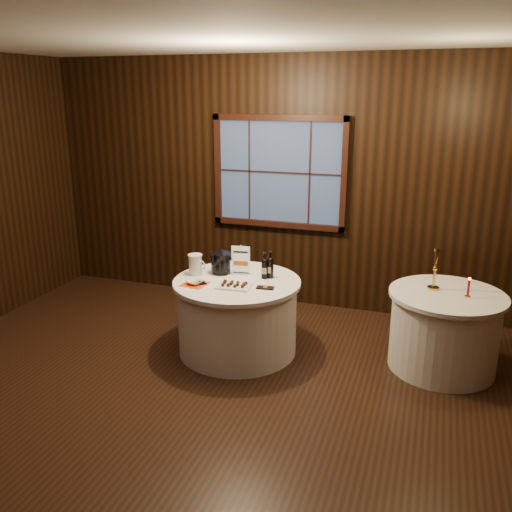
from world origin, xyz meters
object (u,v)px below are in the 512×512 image
(cracker_bowl, at_px, (195,282))
(ice_bucket, at_px, (221,263))
(port_bottle_right, at_px, (270,266))
(chocolate_box, at_px, (265,288))
(port_bottle_left, at_px, (265,267))
(red_candle, at_px, (468,289))
(chocolate_plate, at_px, (234,285))
(grape_bunch, at_px, (202,283))
(side_table, at_px, (444,330))
(main_table, at_px, (237,316))
(sign_stand, at_px, (241,264))
(glass_pitcher, at_px, (196,264))
(brass_candlestick, at_px, (434,274))

(cracker_bowl, bearing_deg, ice_bucket, 73.50)
(port_bottle_right, distance_m, chocolate_box, 0.34)
(port_bottle_left, relative_size, red_candle, 1.44)
(port_bottle_right, xyz_separation_m, chocolate_plate, (-0.25, -0.38, -0.10))
(red_candle, bearing_deg, chocolate_box, -168.35)
(grape_bunch, bearing_deg, side_table, 13.01)
(red_candle, bearing_deg, main_table, -173.40)
(grape_bunch, xyz_separation_m, red_candle, (2.45, 0.48, 0.06))
(chocolate_box, height_order, grape_bunch, grape_bunch)
(side_table, bearing_deg, main_table, -171.47)
(main_table, xyz_separation_m, side_table, (2.00, 0.30, 0.00))
(chocolate_plate, bearing_deg, sign_stand, 100.12)
(grape_bunch, height_order, glass_pitcher, glass_pitcher)
(port_bottle_left, distance_m, cracker_bowl, 0.71)
(chocolate_box, bearing_deg, grape_bunch, -177.71)
(side_table, height_order, red_candle, red_candle)
(side_table, height_order, grape_bunch, grape_bunch)
(chocolate_box, bearing_deg, glass_pitcher, 161.46)
(ice_bucket, relative_size, grape_bunch, 1.46)
(chocolate_plate, height_order, glass_pitcher, glass_pitcher)
(ice_bucket, height_order, chocolate_plate, ice_bucket)
(side_table, xyz_separation_m, port_bottle_left, (-1.76, -0.15, 0.50))
(chocolate_box, relative_size, glass_pitcher, 0.79)
(side_table, relative_size, glass_pitcher, 5.07)
(port_bottle_left, height_order, chocolate_plate, port_bottle_left)
(chocolate_plate, relative_size, cracker_bowl, 2.26)
(chocolate_plate, bearing_deg, brass_candlestick, 17.21)
(cracker_bowl, bearing_deg, port_bottle_left, 33.12)
(red_candle, bearing_deg, grape_bunch, -168.96)
(port_bottle_right, height_order, red_candle, port_bottle_right)
(grape_bunch, bearing_deg, chocolate_plate, 6.37)
(side_table, height_order, brass_candlestick, brass_candlestick)
(sign_stand, xyz_separation_m, red_candle, (2.20, 0.05, -0.03))
(grape_bunch, bearing_deg, port_bottle_right, 35.89)
(side_table, xyz_separation_m, grape_bunch, (-2.28, -0.53, 0.40))
(port_bottle_left, xyz_separation_m, cracker_bowl, (-0.59, -0.39, -0.10))
(side_table, bearing_deg, port_bottle_right, -176.22)
(sign_stand, relative_size, port_bottle_left, 1.13)
(side_table, distance_m, red_candle, 0.49)
(sign_stand, relative_size, brass_candlestick, 0.77)
(ice_bucket, bearing_deg, port_bottle_left, -0.67)
(glass_pitcher, bearing_deg, port_bottle_right, 21.84)
(port_bottle_right, bearing_deg, grape_bunch, -132.00)
(sign_stand, xyz_separation_m, grape_bunch, (-0.25, -0.43, -0.09))
(sign_stand, bearing_deg, port_bottle_right, -10.03)
(side_table, distance_m, port_bottle_right, 1.79)
(chocolate_plate, distance_m, brass_candlestick, 1.92)
(grape_bunch, relative_size, glass_pitcher, 0.71)
(side_table, xyz_separation_m, cracker_bowl, (-2.35, -0.54, 0.40))
(ice_bucket, bearing_deg, glass_pitcher, -153.82)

